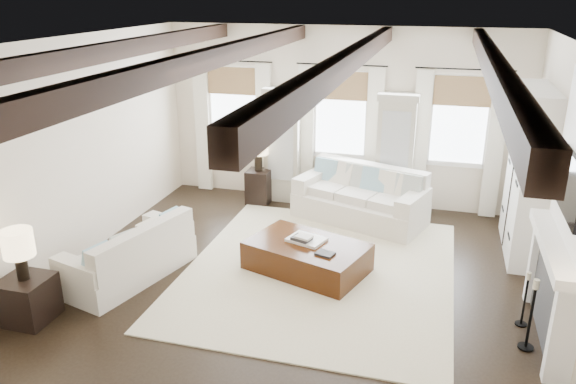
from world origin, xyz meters
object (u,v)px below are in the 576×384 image
(sofa_left, at_px, (131,257))
(side_table_front, at_px, (28,299))
(sofa_back, at_px, (362,199))
(side_table_back, at_px, (259,186))
(ottoman, at_px, (307,257))

(sofa_left, xyz_separation_m, side_table_front, (-0.67, -1.27, -0.04))
(sofa_back, height_order, sofa_left, sofa_back)
(side_table_back, bearing_deg, sofa_left, -103.46)
(sofa_back, xyz_separation_m, ottoman, (-0.46, -2.06, -0.17))
(ottoman, bearing_deg, side_table_front, -126.13)
(sofa_back, bearing_deg, side_table_back, 170.90)
(sofa_left, height_order, side_table_front, sofa_left)
(ottoman, distance_m, side_table_front, 3.63)
(sofa_left, xyz_separation_m, side_table_back, (0.77, 3.24, -0.01))
(ottoman, height_order, side_table_front, side_table_front)
(ottoman, bearing_deg, side_table_back, 140.49)
(side_table_front, distance_m, side_table_back, 4.73)
(sofa_left, distance_m, side_table_front, 1.43)
(ottoman, relative_size, side_table_front, 2.91)
(sofa_back, bearing_deg, ottoman, -102.54)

